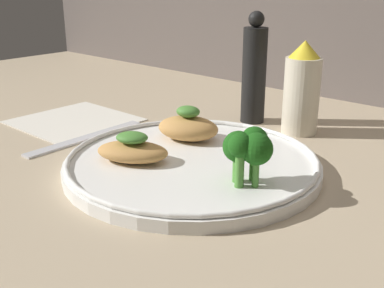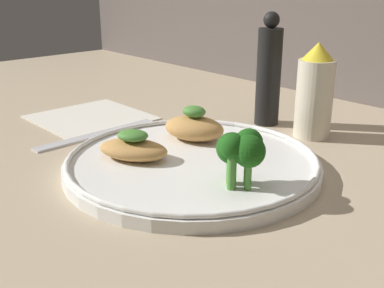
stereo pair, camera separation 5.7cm
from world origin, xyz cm
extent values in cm
cube|color=tan|center=(0.00, 0.00, -0.50)|extent=(180.00, 180.00, 1.00)
cylinder|color=white|center=(0.00, 0.00, 0.70)|extent=(30.76, 30.76, 1.40)
torus|color=white|center=(0.00, 0.00, 1.70)|extent=(30.16, 30.16, 0.60)
ellipsoid|color=tan|center=(-5.00, -5.01, 2.55)|extent=(10.06, 8.62, 2.31)
ellipsoid|color=#478433|center=(-5.00, -5.01, 4.36)|extent=(4.83, 4.52, 1.29)
ellipsoid|color=tan|center=(-5.39, 5.25, 2.96)|extent=(9.84, 8.40, 3.11)
ellipsoid|color=#478433|center=(-5.39, 5.25, 5.28)|extent=(3.91, 3.52, 1.53)
cylinder|color=#4C8E38|center=(10.10, -1.33, 2.92)|extent=(0.73, 0.73, 3.05)
sphere|color=#195114|center=(10.10, -1.33, 5.63)|extent=(3.39, 3.39, 3.39)
cylinder|color=#4C8E38|center=(8.86, -0.15, 3.14)|extent=(0.81, 0.81, 3.48)
sphere|color=#195114|center=(8.86, -0.15, 5.93)|extent=(3.00, 3.00, 3.00)
cylinder|color=#4C8E38|center=(7.91, -1.52, 2.82)|extent=(1.08, 1.08, 2.85)
sphere|color=#195114|center=(7.91, -1.52, 5.42)|extent=(3.35, 3.35, 3.35)
cylinder|color=#4C8E38|center=(8.85, -2.47, 3.26)|extent=(0.98, 0.98, 3.73)
sphere|color=#195114|center=(8.85, -2.47, 6.03)|extent=(2.59, 2.59, 2.59)
cylinder|color=beige|center=(2.13, 21.60, 5.60)|extent=(5.26, 5.26, 11.19)
cone|color=yellow|center=(2.13, 21.60, 12.43)|extent=(4.47, 4.47, 2.46)
cylinder|color=black|center=(-6.35, 21.60, 7.40)|extent=(3.77, 3.77, 14.81)
sphere|color=black|center=(-6.35, 21.60, 16.03)|extent=(2.45, 2.45, 2.45)
cube|color=silver|center=(-19.10, -1.49, 0.30)|extent=(2.30, 19.82, 0.60)
cube|color=silver|center=(-27.60, 2.43, 0.20)|extent=(16.70, 16.70, 0.40)
camera|label=1|loc=(35.92, -40.12, 22.74)|focal=45.00mm
camera|label=2|loc=(39.97, -36.09, 22.74)|focal=45.00mm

